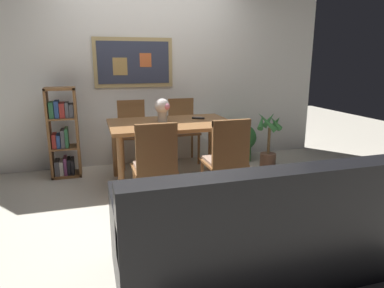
# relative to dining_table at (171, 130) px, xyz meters

# --- Properties ---
(ground_plane) EXTENTS (12.00, 12.00, 0.00)m
(ground_plane) POSITION_rel_dining_table_xyz_m (-0.08, -0.48, -0.64)
(ground_plane) COLOR beige
(wall_back_with_painting) EXTENTS (5.20, 0.14, 2.60)m
(wall_back_with_painting) POSITION_rel_dining_table_xyz_m (-0.09, 0.96, 0.66)
(wall_back_with_painting) COLOR silver
(wall_back_with_painting) RESTS_ON ground_plane
(dining_table) EXTENTS (1.45, 0.95, 0.74)m
(dining_table) POSITION_rel_dining_table_xyz_m (0.00, 0.00, 0.00)
(dining_table) COLOR brown
(dining_table) RESTS_ON ground_plane
(dining_chair_far_right) EXTENTS (0.40, 0.41, 0.91)m
(dining_chair_far_right) POSITION_rel_dining_table_xyz_m (0.36, 0.84, -0.11)
(dining_chair_far_right) COLOR brown
(dining_chair_far_right) RESTS_ON ground_plane
(dining_chair_far_left) EXTENTS (0.40, 0.41, 0.91)m
(dining_chair_far_left) POSITION_rel_dining_table_xyz_m (-0.36, 0.83, -0.11)
(dining_chair_far_left) COLOR brown
(dining_chair_far_left) RESTS_ON ground_plane
(dining_chair_near_left) EXTENTS (0.40, 0.41, 0.91)m
(dining_chair_near_left) POSITION_rel_dining_table_xyz_m (-0.36, -0.84, -0.11)
(dining_chair_near_left) COLOR brown
(dining_chair_near_left) RESTS_ON ground_plane
(dining_chair_near_right) EXTENTS (0.40, 0.41, 0.91)m
(dining_chair_near_right) POSITION_rel_dining_table_xyz_m (0.36, -0.86, -0.11)
(dining_chair_near_right) COLOR brown
(dining_chair_near_right) RESTS_ON ground_plane
(leather_couch) EXTENTS (1.80, 0.84, 0.84)m
(leather_couch) POSITION_rel_dining_table_xyz_m (0.07, -1.97, -0.33)
(leather_couch) COLOR black
(leather_couch) RESTS_ON ground_plane
(bookshelf) EXTENTS (0.36, 0.28, 1.13)m
(bookshelf) POSITION_rel_dining_table_xyz_m (-1.26, 0.60, -0.11)
(bookshelf) COLOR brown
(bookshelf) RESTS_ON ground_plane
(potted_ivy) EXTENTS (0.37, 0.37, 0.53)m
(potted_ivy) POSITION_rel_dining_table_xyz_m (1.24, 0.61, -0.35)
(potted_ivy) COLOR #B2ADA3
(potted_ivy) RESTS_ON ground_plane
(potted_palm) EXTENTS (0.38, 0.42, 0.79)m
(potted_palm) POSITION_rel_dining_table_xyz_m (1.41, 0.18, -0.30)
(potted_palm) COLOR brown
(potted_palm) RESTS_ON ground_plane
(flower_vase) EXTENTS (0.19, 0.19, 0.28)m
(flower_vase) POSITION_rel_dining_table_xyz_m (-0.09, 0.07, 0.26)
(flower_vase) COLOR beige
(flower_vase) RESTS_ON dining_table
(tv_remote) EXTENTS (0.16, 0.11, 0.02)m
(tv_remote) POSITION_rel_dining_table_xyz_m (0.38, 0.13, 0.10)
(tv_remote) COLOR black
(tv_remote) RESTS_ON dining_table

